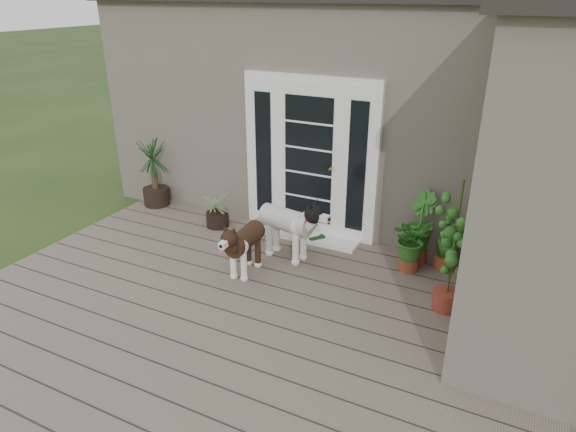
% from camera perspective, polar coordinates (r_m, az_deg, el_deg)
% --- Properties ---
extents(deck, '(6.20, 4.60, 0.12)m').
position_cam_1_polar(deck, '(5.51, -5.45, -11.44)').
color(deck, '#6B5B4C').
rests_on(deck, ground).
extents(house_main, '(7.40, 4.00, 3.10)m').
position_cam_1_polar(house_main, '(8.56, 9.52, 12.22)').
color(house_main, '#665E54').
rests_on(house_main, ground).
extents(door_unit, '(1.90, 0.14, 2.15)m').
position_cam_1_polar(door_unit, '(6.85, 2.44, 6.53)').
color(door_unit, white).
rests_on(door_unit, deck).
extents(door_step, '(1.60, 0.40, 0.05)m').
position_cam_1_polar(door_step, '(7.07, 1.63, -2.05)').
color(door_step, white).
rests_on(door_step, deck).
extents(brindle_dog, '(0.37, 0.80, 0.66)m').
position_cam_1_polar(brindle_dog, '(6.06, -4.79, -3.58)').
color(brindle_dog, '#3A2415').
rests_on(brindle_dog, deck).
extents(white_dog, '(0.96, 0.54, 0.76)m').
position_cam_1_polar(white_dog, '(6.36, -0.18, -1.60)').
color(white_dog, white).
rests_on(white_dog, deck).
extents(spider_plant, '(0.57, 0.57, 0.57)m').
position_cam_1_polar(spider_plant, '(7.32, -7.96, 0.92)').
color(spider_plant, '#74945B').
rests_on(spider_plant, deck).
extents(yucca, '(0.95, 0.95, 1.10)m').
position_cam_1_polar(yucca, '(8.19, -14.78, 4.81)').
color(yucca, black).
rests_on(yucca, deck).
extents(herb_a, '(0.68, 0.68, 0.62)m').
position_cam_1_polar(herb_a, '(6.28, 13.51, -3.40)').
color(herb_a, '#1F5518').
rests_on(herb_a, deck).
extents(herb_b, '(0.60, 0.60, 0.69)m').
position_cam_1_polar(herb_b, '(6.50, 14.31, -2.18)').
color(herb_b, '#204D16').
rests_on(herb_b, deck).
extents(herb_c, '(0.46, 0.46, 0.53)m').
position_cam_1_polar(herb_c, '(6.48, 17.37, -3.41)').
color(herb_c, '#175219').
rests_on(herb_c, deck).
extents(sapling, '(0.59, 0.59, 1.52)m').
position_cam_1_polar(sapling, '(5.43, 18.07, -3.11)').
color(sapling, '#1F5016').
rests_on(sapling, deck).
extents(clog_left, '(0.27, 0.37, 0.10)m').
position_cam_1_polar(clog_left, '(6.64, 0.95, -3.61)').
color(clog_left, black).
rests_on(clog_left, deck).
extents(clog_right, '(0.25, 0.28, 0.08)m').
position_cam_1_polar(clog_right, '(6.91, 3.24, -2.59)').
color(clog_right, black).
rests_on(clog_right, deck).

